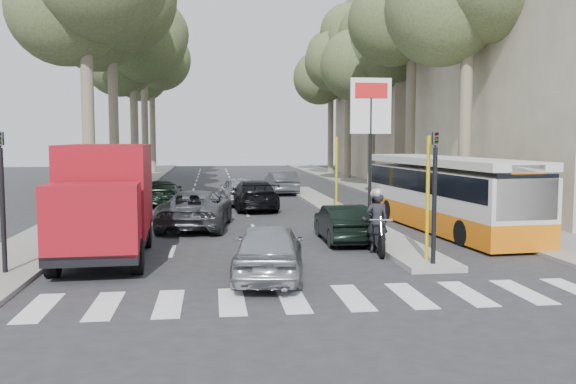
{
  "coord_description": "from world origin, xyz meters",
  "views": [
    {
      "loc": [
        -2.5,
        -16.63,
        3.43
      ],
      "look_at": [
        0.1,
        3.96,
        1.6
      ],
      "focal_mm": 38.0,
      "sensor_mm": 36.0,
      "label": 1
    }
  ],
  "objects_px": {
    "red_truck": "(105,199)",
    "city_bus": "(446,192)",
    "silver_hatchback": "(269,250)",
    "motorcycle": "(376,223)",
    "dark_hatchback": "(342,223)"
  },
  "relations": [
    {
      "from": "red_truck",
      "to": "city_bus",
      "type": "relative_size",
      "value": 0.59
    },
    {
      "from": "silver_hatchback",
      "to": "city_bus",
      "type": "xyz_separation_m",
      "value": [
        7.32,
        7.12,
        0.74
      ]
    },
    {
      "from": "motorcycle",
      "to": "city_bus",
      "type": "bearing_deg",
      "value": 52.87
    },
    {
      "from": "dark_hatchback",
      "to": "red_truck",
      "type": "xyz_separation_m",
      "value": [
        -7.3,
        -1.94,
        1.09
      ]
    },
    {
      "from": "silver_hatchback",
      "to": "motorcycle",
      "type": "xyz_separation_m",
      "value": [
        3.55,
        3.12,
        0.19
      ]
    },
    {
      "from": "dark_hatchback",
      "to": "city_bus",
      "type": "height_order",
      "value": "city_bus"
    },
    {
      "from": "dark_hatchback",
      "to": "red_truck",
      "type": "height_order",
      "value": "red_truck"
    },
    {
      "from": "silver_hatchback",
      "to": "motorcycle",
      "type": "distance_m",
      "value": 4.73
    },
    {
      "from": "motorcycle",
      "to": "dark_hatchback",
      "type": "bearing_deg",
      "value": 114.52
    },
    {
      "from": "red_truck",
      "to": "city_bus",
      "type": "height_order",
      "value": "red_truck"
    },
    {
      "from": "silver_hatchback",
      "to": "city_bus",
      "type": "bearing_deg",
      "value": -127.85
    },
    {
      "from": "silver_hatchback",
      "to": "dark_hatchback",
      "type": "height_order",
      "value": "silver_hatchback"
    },
    {
      "from": "dark_hatchback",
      "to": "city_bus",
      "type": "distance_m",
      "value": 4.94
    },
    {
      "from": "dark_hatchback",
      "to": "motorcycle",
      "type": "xyz_separation_m",
      "value": [
        0.63,
        -1.9,
        0.26
      ]
    },
    {
      "from": "dark_hatchback",
      "to": "motorcycle",
      "type": "distance_m",
      "value": 2.02
    }
  ]
}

